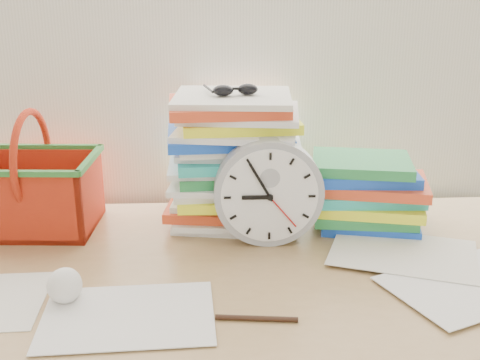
{
  "coord_description": "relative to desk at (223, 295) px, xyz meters",
  "views": [
    {
      "loc": [
        -0.02,
        0.48,
        1.32
      ],
      "look_at": [
        0.04,
        1.6,
        0.93
      ],
      "focal_mm": 45.0,
      "sensor_mm": 36.0,
      "label": 1
    }
  ],
  "objects": [
    {
      "name": "desk",
      "position": [
        0.0,
        0.0,
        0.0
      ],
      "size": [
        1.4,
        0.7,
        0.75
      ],
      "color": "#A7814E",
      "rests_on": "ground"
    },
    {
      "name": "paper_stack",
      "position": [
        0.03,
        0.23,
        0.23
      ],
      "size": [
        0.32,
        0.27,
        0.31
      ],
      "primitive_type": null,
      "rotation": [
        0.0,
        0.0,
        -0.03
      ],
      "color": "white",
      "rests_on": "desk"
    },
    {
      "name": "clock",
      "position": [
        0.1,
        0.1,
        0.19
      ],
      "size": [
        0.24,
        0.05,
        0.24
      ],
      "primitive_type": "cylinder",
      "rotation": [
        1.57,
        0.0,
        0.0
      ],
      "color": "#A1A4AB",
      "rests_on": "desk"
    },
    {
      "name": "sunglasses",
      "position": [
        0.04,
        0.21,
        0.4
      ],
      "size": [
        0.14,
        0.12,
        0.03
      ],
      "primitive_type": null,
      "rotation": [
        0.0,
        0.0,
        0.22
      ],
      "color": "black",
      "rests_on": "paper_stack"
    },
    {
      "name": "book_stack",
      "position": [
        0.34,
        0.17,
        0.16
      ],
      "size": [
        0.29,
        0.23,
        0.16
      ],
      "primitive_type": null,
      "rotation": [
        0.0,
        0.0,
        -0.09
      ],
      "color": "white",
      "rests_on": "desk"
    },
    {
      "name": "basket",
      "position": [
        -0.43,
        0.21,
        0.21
      ],
      "size": [
        0.29,
        0.23,
        0.28
      ],
      "primitive_type": null,
      "rotation": [
        0.0,
        0.0,
        -0.06
      ],
      "color": "red",
      "rests_on": "desk"
    },
    {
      "name": "crumpled_ball",
      "position": [
        -0.29,
        -0.14,
        0.11
      ],
      "size": [
        0.07,
        0.07,
        0.07
      ],
      "primitive_type": "sphere",
      "color": "white",
      "rests_on": "desk"
    },
    {
      "name": "pen",
      "position": [
        0.05,
        -0.22,
        0.08
      ],
      "size": [
        0.14,
        0.03,
        0.01
      ],
      "primitive_type": "cylinder",
      "rotation": [
        0.0,
        1.57,
        -0.11
      ],
      "color": "black",
      "rests_on": "desk"
    },
    {
      "name": "scattered_papers",
      "position": [
        0.0,
        0.0,
        0.08
      ],
      "size": [
        1.26,
        0.42,
        0.02
      ],
      "primitive_type": null,
      "color": "white",
      "rests_on": "desk"
    }
  ]
}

